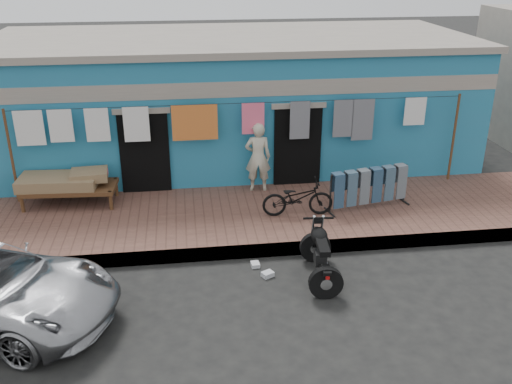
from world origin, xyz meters
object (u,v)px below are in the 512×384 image
object	(u,v)px
charpoy	(70,189)
jeans_rack	(369,188)
motorcycle	(321,254)
bicycle	(298,194)
seated_person	(258,157)

from	to	relation	value
charpoy	jeans_rack	distance (m)	6.47
motorcycle	bicycle	bearing A→B (deg)	94.57
bicycle	motorcycle	distance (m)	2.13
seated_person	motorcycle	world-z (taller)	seated_person
seated_person	motorcycle	bearing A→B (deg)	105.01
motorcycle	charpoy	bearing A→B (deg)	150.00
bicycle	seated_person	bearing A→B (deg)	26.03
motorcycle	charpoy	distance (m)	5.84
bicycle	motorcycle	size ratio (longest dim) A/B	0.92
charpoy	jeans_rack	bearing A→B (deg)	-9.21
seated_person	jeans_rack	size ratio (longest dim) A/B	0.83
bicycle	motorcycle	xyz separation A→B (m)	(-0.01, -2.11, -0.22)
bicycle	jeans_rack	size ratio (longest dim) A/B	0.75
jeans_rack	seated_person	bearing A→B (deg)	150.36
seated_person	charpoy	world-z (taller)	seated_person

